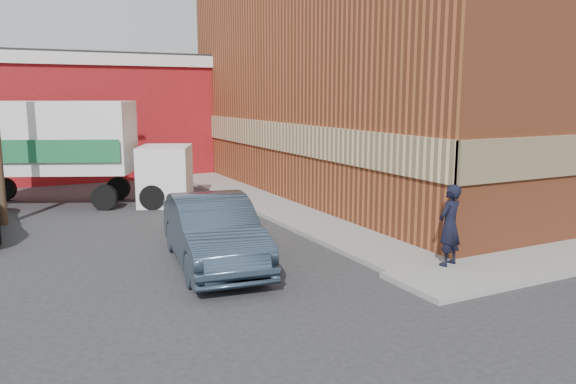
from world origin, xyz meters
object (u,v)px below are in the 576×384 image
sedan (213,231)px  box_truck (69,146)px  man (450,225)px  warehouse (33,115)px  brick_building (432,72)px

sedan → box_truck: 9.13m
box_truck → man: bearing=-36.8°
warehouse → sedan: bearing=-81.3°
man → sedan: bearing=-48.8°
sedan → box_truck: bearing=110.5°
brick_building → box_truck: size_ratio=2.45×
warehouse → man: (7.12, -20.25, -1.81)m
warehouse → sedan: (2.70, -17.59, -2.04)m
sedan → warehouse: bearing=106.2°
man → box_truck: bearing=-78.4°
brick_building → box_truck: 14.25m
brick_building → box_truck: brick_building is taller
box_truck → sedan: bearing=-53.2°
warehouse → box_truck: 8.84m
brick_building → warehouse: (-14.50, 11.00, -1.87)m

